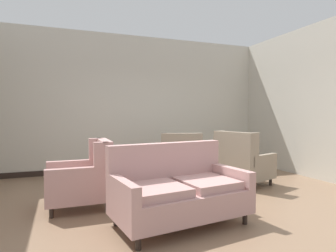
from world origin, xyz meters
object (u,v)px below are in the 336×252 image
Objects in this scene: porcelain_vase at (174,161)px; armchair_near_window at (242,163)px; side_table at (238,160)px; coffee_table at (176,177)px; armchair_back_corner at (182,158)px; settee at (178,191)px; armchair_beside_settee at (84,179)px.

armchair_near_window reaches higher than porcelain_vase.
armchair_near_window is at bearing -112.81° from side_table.
porcelain_vase is at bearing 86.94° from armchair_near_window.
armchair_near_window is 1.56× the size of side_table.
side_table is (1.68, 0.75, 0.05)m from coffee_table.
settee is at bearing 88.26° from armchair_back_corner.
armchair_beside_settee reaches higher than side_table.
settee is at bearing -108.72° from porcelain_vase.
armchair_near_window is 0.35m from side_table.
side_table is at bearing 24.18° from coffee_table.
settee is 1.76× the size of armchair_beside_settee.
armchair_beside_settee is 2.95m from armchair_near_window.
armchair_back_corner reaches higher than porcelain_vase.
side_table is at bearing 101.35° from armchair_beside_settee.
side_table is (3.07, 0.63, -0.00)m from armchair_beside_settee.
coffee_table is 1.84m from side_table.
armchair_back_corner is 1.30m from armchair_near_window.
armchair_beside_settee reaches higher than porcelain_vase.
porcelain_vase is (-0.01, 0.04, 0.25)m from coffee_table.
armchair_back_corner is at bearing 62.31° from porcelain_vase.
armchair_near_window is (1.56, 0.39, -0.18)m from porcelain_vase.
coffee_table is at bearing 88.43° from armchair_near_window.
porcelain_vase is 1.61m from armchair_near_window.
armchair_beside_settee is (-2.11, -1.32, 0.01)m from armchair_back_corner.
armchair_back_corner reaches higher than coffee_table.
porcelain_vase is 0.34× the size of armchair_near_window.
armchair_back_corner is at bearing 58.03° from settee.
armchair_beside_settee is at bearing 176.32° from porcelain_vase.
settee is at bearing -110.14° from coffee_table.
porcelain_vase is 0.38× the size of armchair_beside_settee.
armchair_near_window reaches higher than side_table.
coffee_table is 2.21× the size of porcelain_vase.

